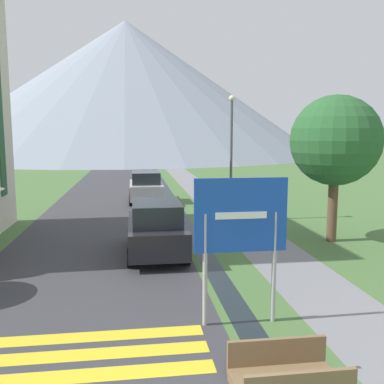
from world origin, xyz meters
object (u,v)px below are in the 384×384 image
at_px(parked_car_near, 156,228).
at_px(streetlamp, 231,148).
at_px(tree_by_path, 336,141).
at_px(footbridge, 287,379).
at_px(parked_car_far, 146,187).
at_px(road_sign, 241,228).

xyz_separation_m(parked_car_near, streetlamp, (3.72, 5.16, 2.45)).
relative_size(streetlamp, tree_by_path, 1.05).
bearing_deg(streetlamp, tree_by_path, -55.14).
height_order(footbridge, parked_car_far, parked_car_far).
bearing_deg(parked_car_far, road_sign, -84.95).
bearing_deg(tree_by_path, parked_car_near, -171.87).
distance_m(parked_car_near, streetlamp, 6.82).
xyz_separation_m(parked_car_far, streetlamp, (3.72, -5.97, 2.45)).
distance_m(road_sign, parked_car_far, 16.72).
height_order(parked_car_far, streetlamp, streetlamp).
distance_m(footbridge, parked_car_far, 19.22).
height_order(footbridge, parked_car_near, parked_car_near).
relative_size(footbridge, streetlamp, 0.30).
relative_size(road_sign, footbridge, 1.85).
xyz_separation_m(road_sign, tree_by_path, (5.19, 6.43, 1.67)).
distance_m(road_sign, parked_car_near, 5.79).
bearing_deg(parked_car_near, parked_car_far, 90.01).
bearing_deg(footbridge, streetlamp, 80.85).
bearing_deg(tree_by_path, road_sign, -128.91).
relative_size(parked_car_near, tree_by_path, 0.77).
bearing_deg(road_sign, parked_car_near, 104.97).
bearing_deg(tree_by_path, parked_car_far, 123.18).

